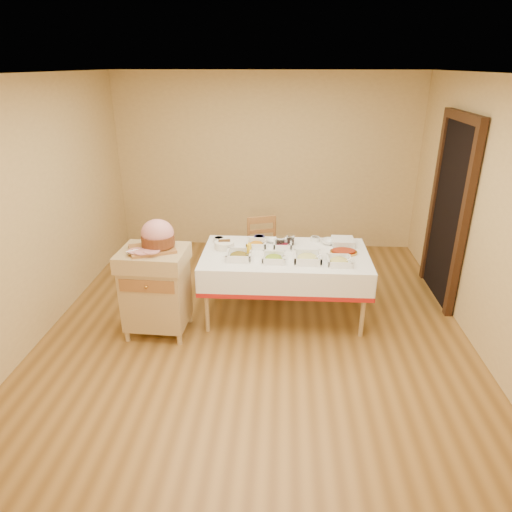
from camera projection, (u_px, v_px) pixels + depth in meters
The scene contains 23 objects.
room_shell at pixel (256, 214), 4.53m from camera, with size 5.00×5.00×5.00m.
doorway at pixel (450, 209), 5.31m from camera, with size 0.09×1.10×2.20m.
dining_table at pixel (285, 267), 5.06m from camera, with size 1.82×1.02×0.76m.
butcher_cart at pixel (156, 286), 4.75m from camera, with size 0.69×0.59×0.95m.
dining_chair at pixel (264, 252), 5.81m from camera, with size 0.49×0.48×0.89m.
ham_on_board at pixel (157, 237), 4.57m from camera, with size 0.47×0.45×0.31m.
serving_dish_a at pixel (239, 255), 4.84m from camera, with size 0.27×0.26×0.12m.
serving_dish_b at pixel (274, 258), 4.80m from camera, with size 0.24×0.24×0.10m.
serving_dish_c at pixel (307, 258), 4.79m from camera, with size 0.29×0.29×0.12m.
serving_dish_d at pixel (339, 261), 4.73m from camera, with size 0.25×0.25×0.09m.
serving_dish_e at pixel (256, 244), 5.16m from camera, with size 0.23×0.22×0.11m.
serving_dish_f at pixel (283, 245), 5.14m from camera, with size 0.21×0.20×0.10m.
small_bowl_left at pixel (219, 239), 5.30m from camera, with size 0.12×0.12×0.06m.
small_bowl_mid at pixel (259, 238), 5.35m from camera, with size 0.13×0.13×0.05m.
small_bowl_right at pixel (315, 239), 5.32m from camera, with size 0.10×0.10×0.05m.
bowl_white_imported at pixel (273, 241), 5.30m from camera, with size 0.15×0.15×0.04m, color white.
bowl_small_imported at pixel (329, 242), 5.25m from camera, with size 0.17×0.17×0.05m, color white.
preserve_jar_left at pixel (280, 242), 5.15m from camera, with size 0.10×0.10×0.12m.
preserve_jar_right at pixel (290, 240), 5.22m from camera, with size 0.09×0.09×0.12m.
mustard_bottle at pixel (249, 249), 4.91m from camera, with size 0.05×0.05×0.16m.
bread_basket at pixel (224, 245), 5.11m from camera, with size 0.22×0.22×0.10m.
plate_stack at pixel (343, 242), 5.21m from camera, with size 0.25×0.25×0.07m.
brass_platter at pixel (344, 252), 4.99m from camera, with size 0.30×0.21×0.04m.
Camera 1 is at (0.26, -4.32, 2.68)m, focal length 32.00 mm.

